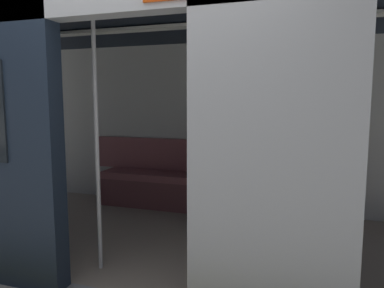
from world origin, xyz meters
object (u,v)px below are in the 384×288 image
at_px(grab_pole_far, 202,148).
at_px(grab_pole_door, 97,144).
at_px(bench_seat, 207,185).
at_px(person_seated, 228,162).
at_px(handbag, 200,169).
at_px(train_car, 173,92).
at_px(book, 257,179).

bearing_deg(grab_pole_far, grab_pole_door, 2.22).
distance_m(bench_seat, grab_pole_far, 1.99).
bearing_deg(person_seated, handbag, -13.52).
bearing_deg(handbag, bench_seat, 159.26).
xyz_separation_m(person_seated, handbag, (0.40, -0.10, -0.13)).
bearing_deg(train_car, person_seated, -110.10).
xyz_separation_m(train_car, bench_seat, (-0.07, -1.02, -1.19)).
bearing_deg(bench_seat, handbag, -20.74).
xyz_separation_m(book, grab_pole_door, (1.10, 1.85, 0.62)).
relative_size(grab_pole_door, grab_pole_far, 1.00).
distance_m(bench_seat, handbag, 0.23).
bearing_deg(grab_pole_door, train_car, -115.57).
bearing_deg(grab_pole_far, bench_seat, -75.72).
bearing_deg(handbag, train_car, 92.27).
xyz_separation_m(person_seated, book, (-0.36, -0.08, -0.20)).
bearing_deg(book, bench_seat, 0.25).
xyz_separation_m(book, grab_pole_far, (0.19, 1.82, 0.62)).
bearing_deg(handbag, book, 178.88).
bearing_deg(train_car, book, -124.32).
distance_m(train_car, grab_pole_door, 0.99).
bearing_deg(grab_pole_far, person_seated, -84.32).
relative_size(bench_seat, handbag, 11.63).
bearing_deg(person_seated, book, -167.46).
height_order(person_seated, handbag, person_seated).
bearing_deg(grab_pole_door, person_seated, -112.62).
relative_size(bench_seat, person_seated, 2.52).
height_order(person_seated, book, person_seated).
bearing_deg(book, grab_pole_far, 81.69).
xyz_separation_m(grab_pole_door, grab_pole_far, (-0.91, -0.04, 0.00)).
distance_m(train_car, bench_seat, 1.57).
xyz_separation_m(handbag, grab_pole_far, (-0.57, 1.83, 0.55)).
relative_size(handbag, grab_pole_far, 0.12).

